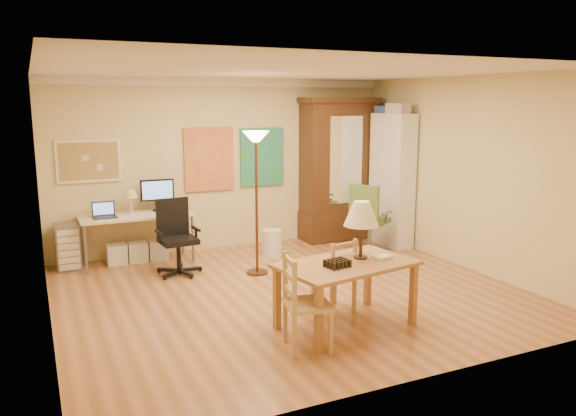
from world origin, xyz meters
name	(u,v)px	position (x,y,z in m)	size (l,w,h in m)	color
floor	(289,292)	(0.00, 0.00, 0.00)	(5.50, 5.50, 0.00)	brown
crown_molding	(223,82)	(0.00, 2.46, 2.64)	(5.50, 0.08, 0.12)	white
corkboard	(89,161)	(-2.05, 2.47, 1.50)	(0.90, 0.04, 0.62)	#A8884F
art_panel_left	(209,159)	(-0.25, 2.47, 1.45)	(0.80, 0.04, 1.00)	gold
art_panel_right	(262,157)	(0.65, 2.47, 1.45)	(0.75, 0.04, 0.95)	teal
dining_table	(352,249)	(0.17, -1.20, 0.83)	(1.52, 1.06, 1.32)	olive
ladder_chair_back	(335,278)	(0.19, -0.82, 0.40)	(0.47, 0.46, 0.85)	tan
ladder_chair_left	(304,305)	(-0.55, -1.53, 0.43)	(0.49, 0.50, 0.93)	tan
torchiere_lamp	(256,160)	(-0.08, 0.90, 1.57)	(0.36, 0.36, 1.96)	#462A1C
computer_desk	(139,233)	(-1.45, 2.16, 0.44)	(1.59, 0.70, 1.20)	beige
office_chair_black	(178,254)	(-1.07, 1.35, 0.28)	(0.64, 0.64, 1.03)	black
office_chair_green	(368,234)	(1.91, 1.17, 0.29)	(0.69, 0.69, 1.10)	slate
drawer_cart	(68,246)	(-2.43, 2.23, 0.33)	(0.33, 0.39, 0.65)	slate
armoire	(337,178)	(1.95, 2.24, 1.05)	(1.31, 0.62, 2.41)	#32170D
bookshelf	(392,180)	(2.55, 1.49, 1.07)	(0.32, 0.86, 2.16)	white
wastebin	(272,243)	(0.49, 1.68, 0.20)	(0.32, 0.32, 0.40)	silver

